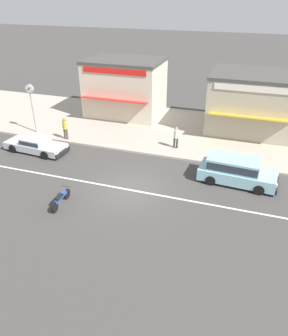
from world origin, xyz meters
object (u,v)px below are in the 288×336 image
motorcycle_1 (61,198)px  shopfront_mid_block (252,102)px  pedestrian_near_clock (176,136)px  pedestrian_by_shop (65,127)px  minivan_pale_blue_1 (236,169)px  sedan_silver_2 (36,144)px  street_clock (31,97)px  shopfront_corner_warung (125,87)px

motorcycle_1 → shopfront_mid_block: bearing=57.3°
pedestrian_near_clock → pedestrian_by_shop: pedestrian_by_shop is taller
motorcycle_1 → pedestrian_near_clock: 9.61m
minivan_pale_blue_1 → shopfront_mid_block: shopfront_mid_block is taller
sedan_silver_2 → street_clock: size_ratio=1.21×
shopfront_corner_warung → shopfront_mid_block: (10.80, -0.38, -0.15)m
street_clock → pedestrian_by_shop: bearing=-9.1°
minivan_pale_blue_1 → pedestrian_by_shop: size_ratio=2.79×
sedan_silver_2 → street_clock: street_clock is taller
pedestrian_near_clock → sedan_silver_2: bearing=-160.0°
minivan_pale_blue_1 → street_clock: street_clock is taller
pedestrian_by_shop → motorcycle_1: bearing=-61.6°
pedestrian_near_clock → shopfront_corner_warung: size_ratio=0.24×
street_clock → shopfront_corner_warung: (5.20, 6.33, -0.40)m
street_clock → motorcycle_1: bearing=-48.6°
pedestrian_by_shop → shopfront_mid_block: 14.58m
pedestrian_by_shop → shopfront_corner_warung: size_ratio=0.26×
motorcycle_1 → pedestrian_by_shop: pedestrian_by_shop is taller
minivan_pale_blue_1 → street_clock: 16.02m
minivan_pale_blue_1 → shopfront_mid_block: bearing=87.7°
pedestrian_by_shop → shopfront_mid_block: shopfront_mid_block is taller
pedestrian_near_clock → motorcycle_1: bearing=-116.0°
sedan_silver_2 → shopfront_mid_block: shopfront_mid_block is taller
sedan_silver_2 → shopfront_corner_warung: (3.29, 9.11, 2.03)m
motorcycle_1 → minivan_pale_blue_1: bearing=32.0°
street_clock → shopfront_corner_warung: size_ratio=0.58×
street_clock → pedestrian_by_shop: (2.98, -0.48, -1.84)m
sedan_silver_2 → shopfront_corner_warung: size_ratio=0.71×
minivan_pale_blue_1 → shopfront_corner_warung: bearing=139.5°
minivan_pale_blue_1 → motorcycle_1: 10.16m
pedestrian_by_shop → shopfront_mid_block: bearing=26.3°
shopfront_mid_block → shopfront_corner_warung: bearing=178.0°
sedan_silver_2 → shopfront_corner_warung: shopfront_corner_warung is taller
sedan_silver_2 → pedestrian_by_shop: pedestrian_by_shop is taller
sedan_silver_2 → shopfront_mid_block: 16.68m
minivan_pale_blue_1 → motorcycle_1: minivan_pale_blue_1 is taller
street_clock → pedestrian_near_clock: street_clock is taller
minivan_pale_blue_1 → shopfront_corner_warung: (-10.46, 8.95, 1.72)m
street_clock → pedestrian_near_clock: (11.25, 0.62, -1.90)m
pedestrian_by_shop → sedan_silver_2: bearing=-114.8°
sedan_silver_2 → motorcycle_1: (5.14, -5.22, -0.11)m
shopfront_corner_warung → pedestrian_near_clock: bearing=-43.3°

